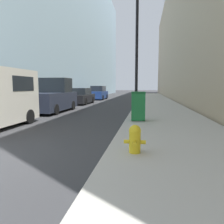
{
  "coord_description": "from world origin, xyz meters",
  "views": [
    {
      "loc": [
        4.19,
        -3.99,
        1.65
      ],
      "look_at": [
        0.82,
        17.75,
        -0.91
      ],
      "focal_mm": 35.0,
      "sensor_mm": 36.0,
      "label": 1
    }
  ],
  "objects_px": {
    "parked_sedan_near": "(81,97)",
    "parked_sedan_far": "(98,93)",
    "pickup_truck": "(52,98)",
    "trash_bin": "(139,106)",
    "fire_hydrant": "(135,138)",
    "lamppost": "(137,42)"
  },
  "relations": [
    {
      "from": "lamppost",
      "to": "parked_sedan_far",
      "type": "bearing_deg",
      "value": 109.55
    },
    {
      "from": "pickup_truck",
      "to": "parked_sedan_near",
      "type": "bearing_deg",
      "value": 90.36
    },
    {
      "from": "parked_sedan_far",
      "to": "lamppost",
      "type": "bearing_deg",
      "value": -70.45
    },
    {
      "from": "fire_hydrant",
      "to": "trash_bin",
      "type": "bearing_deg",
      "value": 90.98
    },
    {
      "from": "parked_sedan_near",
      "to": "parked_sedan_far",
      "type": "xyz_separation_m",
      "value": [
        0.06,
        7.55,
        0.1
      ]
    },
    {
      "from": "pickup_truck",
      "to": "parked_sedan_near",
      "type": "xyz_separation_m",
      "value": [
        -0.04,
        6.54,
        -0.22
      ]
    },
    {
      "from": "parked_sedan_near",
      "to": "parked_sedan_far",
      "type": "bearing_deg",
      "value": 89.53
    },
    {
      "from": "lamppost",
      "to": "pickup_truck",
      "type": "height_order",
      "value": "lamppost"
    },
    {
      "from": "fire_hydrant",
      "to": "parked_sedan_near",
      "type": "relative_size",
      "value": 0.15
    },
    {
      "from": "trash_bin",
      "to": "parked_sedan_near",
      "type": "distance_m",
      "value": 11.86
    },
    {
      "from": "fire_hydrant",
      "to": "parked_sedan_far",
      "type": "xyz_separation_m",
      "value": [
        -5.85,
        22.77,
        0.33
      ]
    },
    {
      "from": "parked_sedan_near",
      "to": "parked_sedan_far",
      "type": "distance_m",
      "value": 7.55
    },
    {
      "from": "lamppost",
      "to": "parked_sedan_far",
      "type": "height_order",
      "value": "lamppost"
    },
    {
      "from": "fire_hydrant",
      "to": "lamppost",
      "type": "bearing_deg",
      "value": 92.36
    },
    {
      "from": "parked_sedan_near",
      "to": "pickup_truck",
      "type": "bearing_deg",
      "value": -89.64
    },
    {
      "from": "parked_sedan_far",
      "to": "pickup_truck",
      "type": "bearing_deg",
      "value": -90.09
    },
    {
      "from": "lamppost",
      "to": "fire_hydrant",
      "type": "bearing_deg",
      "value": -87.64
    },
    {
      "from": "pickup_truck",
      "to": "parked_sedan_near",
      "type": "distance_m",
      "value": 6.55
    },
    {
      "from": "parked_sedan_far",
      "to": "trash_bin",
      "type": "bearing_deg",
      "value": -72.11
    },
    {
      "from": "trash_bin",
      "to": "parked_sedan_near",
      "type": "xyz_separation_m",
      "value": [
        -5.83,
        10.33,
        -0.09
      ]
    },
    {
      "from": "trash_bin",
      "to": "pickup_truck",
      "type": "relative_size",
      "value": 0.27
    },
    {
      "from": "pickup_truck",
      "to": "trash_bin",
      "type": "bearing_deg",
      "value": -33.15
    }
  ]
}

